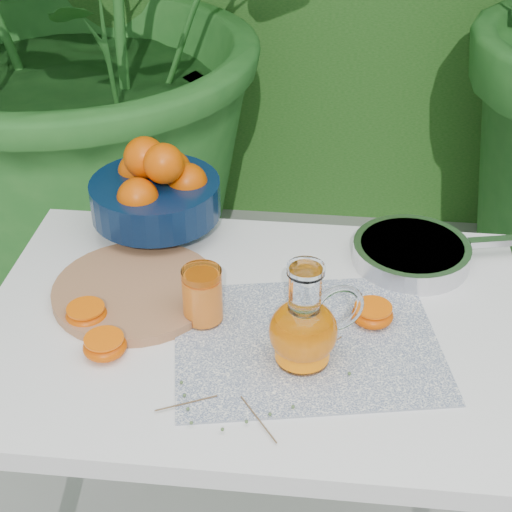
# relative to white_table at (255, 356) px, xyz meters

# --- Properties ---
(white_table) EXTENTS (1.00, 0.70, 0.75)m
(white_table) POSITION_rel_white_table_xyz_m (0.00, 0.00, 0.00)
(white_table) COLOR white
(white_table) RESTS_ON ground
(placemat) EXTENTS (0.52, 0.44, 0.00)m
(placemat) POSITION_rel_white_table_xyz_m (0.10, -0.05, 0.08)
(placemat) COLOR #0D204E
(placemat) RESTS_ON white_table
(cutting_board) EXTENTS (0.39, 0.39, 0.02)m
(cutting_board) POSITION_rel_white_table_xyz_m (-0.23, 0.06, 0.09)
(cutting_board) COLOR #A06748
(cutting_board) RESTS_ON white_table
(fruit_bowl) EXTENTS (0.34, 0.34, 0.21)m
(fruit_bowl) POSITION_rel_white_table_xyz_m (-0.24, 0.29, 0.18)
(fruit_bowl) COLOR black
(fruit_bowl) RESTS_ON white_table
(juice_pitcher) EXTENTS (0.18, 0.15, 0.19)m
(juice_pitcher) POSITION_rel_white_table_xyz_m (0.09, -0.09, 0.15)
(juice_pitcher) COLOR white
(juice_pitcher) RESTS_ON white_table
(juice_tumbler) EXTENTS (0.09, 0.09, 0.11)m
(juice_tumbler) POSITION_rel_white_table_xyz_m (-0.09, -0.01, 0.14)
(juice_tumbler) COLOR white
(juice_tumbler) RESTS_ON white_table
(saute_pan) EXTENTS (0.43, 0.28, 0.04)m
(saute_pan) POSITION_rel_white_table_xyz_m (0.29, 0.22, 0.11)
(saute_pan) COLOR silver
(saute_pan) RESTS_ON white_table
(orange_halves) EXTENTS (0.61, 0.24, 0.04)m
(orange_halves) POSITION_rel_white_table_xyz_m (-0.11, -0.04, 0.10)
(orange_halves) COLOR #DC4E02
(orange_halves) RESTS_ON white_table
(thyme_sprigs) EXTENTS (0.31, 0.26, 0.01)m
(thyme_sprigs) POSITION_rel_white_table_xyz_m (0.02, -0.18, 0.09)
(thyme_sprigs) COLOR brown
(thyme_sprigs) RESTS_ON white_table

